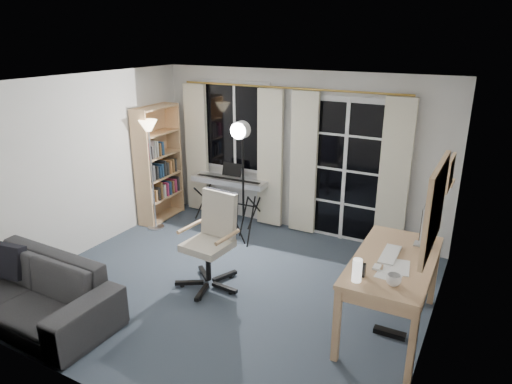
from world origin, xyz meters
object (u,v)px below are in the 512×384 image
bookshelf (157,167)px  sofa (19,279)px  monitor (427,218)px  mug (394,279)px  desk (393,268)px  keyboard_piano (229,182)px  studio_light (241,145)px  torchiere_lamp (149,143)px  office_chair (214,231)px

bookshelf → sofa: 2.92m
monitor → mug: (-0.10, -0.95, -0.24)m
desk → keyboard_piano: bearing=149.5°
studio_light → mug: studio_light is taller
bookshelf → keyboard_piano: bearing=17.5°
desk → monitor: monitor is taller
bookshelf → torchiere_lamp: bookshelf is taller
desk → monitor: 0.63m
monitor → mug: bearing=-96.8°
desk → mug: size_ratio=11.49×
keyboard_piano → office_chair: (0.82, -1.68, -0.01)m
bookshelf → torchiere_lamp: (0.21, -0.36, 0.49)m
studio_light → monitor: size_ratio=3.16×
torchiere_lamp → mug: size_ratio=12.92×
keyboard_piano → studio_light: 1.15m
bookshelf → monitor: 4.28m
office_chair → studio_light: bearing=107.5°
desk → monitor: (0.20, 0.45, 0.40)m
office_chair → sofa: bearing=-128.0°
bookshelf → keyboard_piano: bookshelf is taller
bookshelf → monitor: size_ratio=3.18×
office_chair → mug: bearing=-7.4°
sofa → desk: bearing=25.6°
bookshelf → desk: bookshelf is taller
office_chair → mug: size_ratio=8.65×
studio_light → office_chair: bearing=-77.8°
torchiere_lamp → studio_light: size_ratio=0.93×
desk → sofa: size_ratio=0.68×
keyboard_piano → studio_light: bearing=-48.8°
keyboard_piano → desk: keyboard_piano is taller
bookshelf → mug: size_ratio=13.98×
keyboard_piano → sofa: size_ratio=0.56×
torchiere_lamp → sofa: size_ratio=0.76×
torchiere_lamp → monitor: (3.98, -0.42, -0.26)m
keyboard_piano → mug: keyboard_piano is taller
torchiere_lamp → keyboard_piano: bearing=40.8°
torchiere_lamp → sofa: torchiere_lamp is taller
torchiere_lamp → mug: 4.15m
monitor → torchiere_lamp: bearing=172.9°
torchiere_lamp → monitor: bearing=-6.0°
studio_light → monitor: studio_light is taller
sofa → torchiere_lamp: bearing=97.4°
studio_light → mug: 2.93m
desk → torchiere_lamp: bearing=166.0°
bookshelf → office_chair: bearing=-36.2°
torchiere_lamp → sofa: bearing=-83.5°
torchiere_lamp → bookshelf: bearing=120.8°
desk → sofa: 3.87m
studio_light → mug: bearing=-33.1°
mug → sofa: size_ratio=0.06×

